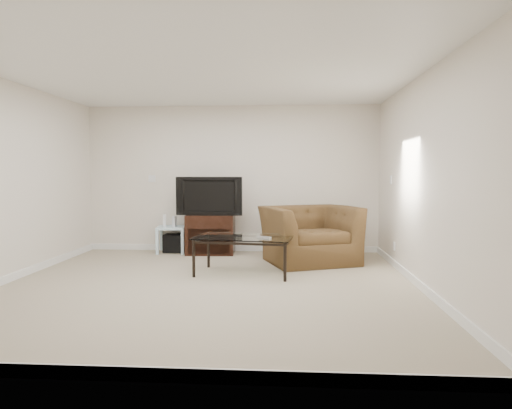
# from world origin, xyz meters

# --- Properties ---
(floor) EXTENTS (5.00, 5.00, 0.00)m
(floor) POSITION_xyz_m (0.00, 0.00, 0.00)
(floor) COLOR tan
(floor) RESTS_ON ground
(ceiling) EXTENTS (5.00, 5.00, 0.00)m
(ceiling) POSITION_xyz_m (0.00, 0.00, 2.50)
(ceiling) COLOR white
(ceiling) RESTS_ON ground
(wall_back) EXTENTS (5.00, 0.02, 2.50)m
(wall_back) POSITION_xyz_m (0.00, 2.50, 1.25)
(wall_back) COLOR silver
(wall_back) RESTS_ON ground
(wall_left) EXTENTS (0.02, 5.00, 2.50)m
(wall_left) POSITION_xyz_m (-2.50, 0.00, 1.25)
(wall_left) COLOR silver
(wall_left) RESTS_ON ground
(wall_right) EXTENTS (0.02, 5.00, 2.50)m
(wall_right) POSITION_xyz_m (2.50, 0.00, 1.25)
(wall_right) COLOR silver
(wall_right) RESTS_ON ground
(plate_back) EXTENTS (0.12, 0.02, 0.12)m
(plate_back) POSITION_xyz_m (-1.40, 2.49, 1.25)
(plate_back) COLOR white
(plate_back) RESTS_ON wall_back
(plate_right_switch) EXTENTS (0.02, 0.09, 0.13)m
(plate_right_switch) POSITION_xyz_m (2.49, 1.60, 1.25)
(plate_right_switch) COLOR white
(plate_right_switch) RESTS_ON wall_right
(plate_right_outlet) EXTENTS (0.02, 0.08, 0.12)m
(plate_right_outlet) POSITION_xyz_m (2.49, 1.30, 0.30)
(plate_right_outlet) COLOR white
(plate_right_outlet) RESTS_ON wall_right
(tv_stand) EXTENTS (0.81, 0.58, 0.66)m
(tv_stand) POSITION_xyz_m (-0.33, 2.22, 0.33)
(tv_stand) COLOR black
(tv_stand) RESTS_ON floor
(dvd_player) EXTENTS (0.47, 0.34, 0.06)m
(dvd_player) POSITION_xyz_m (-0.33, 2.18, 0.55)
(dvd_player) COLOR black
(dvd_player) RESTS_ON tv_stand
(television) EXTENTS (1.03, 0.23, 0.63)m
(television) POSITION_xyz_m (-0.33, 2.19, 0.97)
(television) COLOR black
(television) RESTS_ON tv_stand
(side_table) EXTENTS (0.51, 0.51, 0.44)m
(side_table) POSITION_xyz_m (-1.01, 2.28, 0.22)
(side_table) COLOR #C8E5F7
(side_table) RESTS_ON floor
(subwoofer) EXTENTS (0.30, 0.30, 0.30)m
(subwoofer) POSITION_xyz_m (-0.99, 2.30, 0.16)
(subwoofer) COLOR black
(subwoofer) RESTS_ON floor
(game_console) EXTENTS (0.08, 0.15, 0.20)m
(game_console) POSITION_xyz_m (-1.12, 2.25, 0.55)
(game_console) COLOR white
(game_console) RESTS_ON side_table
(game_case) EXTENTS (0.05, 0.13, 0.18)m
(game_case) POSITION_xyz_m (-0.96, 2.26, 0.53)
(game_case) COLOR silver
(game_case) RESTS_ON side_table
(recliner) EXTENTS (1.52, 1.25, 1.14)m
(recliner) POSITION_xyz_m (1.29, 1.57, 0.57)
(recliner) COLOR brown
(recliner) RESTS_ON floor
(coffee_table) EXTENTS (1.37, 0.89, 0.50)m
(coffee_table) POSITION_xyz_m (0.37, 0.70, 0.25)
(coffee_table) COLOR black
(coffee_table) RESTS_ON floor
(remote) EXTENTS (0.20, 0.15, 0.02)m
(remote) POSITION_xyz_m (0.65, 0.58, 0.52)
(remote) COLOR #B2B2B7
(remote) RESTS_ON coffee_table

